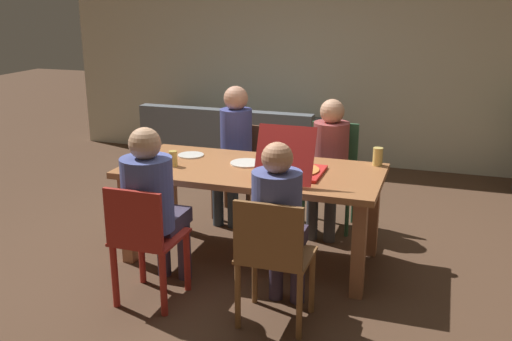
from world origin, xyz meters
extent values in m
plane|color=brown|center=(0.00, 0.00, 0.00)|extent=(20.00, 20.00, 0.00)
cube|color=beige|center=(0.00, 3.03, 1.34)|extent=(7.04, 0.12, 2.68)
cube|color=#A8683C|center=(0.00, 0.00, 0.74)|extent=(2.01, 0.94, 0.05)
cube|color=#A46642|center=(-0.90, -0.37, 0.36)|extent=(0.09, 0.09, 0.71)
cube|color=#A46642|center=(0.90, -0.37, 0.36)|extent=(0.09, 0.09, 0.71)
cube|color=#A46642|center=(-0.90, 0.37, 0.36)|extent=(0.09, 0.09, 0.71)
cube|color=#A46642|center=(0.90, 0.37, 0.36)|extent=(0.09, 0.09, 0.71)
cylinder|color=brown|center=(-0.27, 0.69, 0.23)|extent=(0.04, 0.04, 0.45)
cylinder|color=brown|center=(-0.62, 0.69, 0.23)|extent=(0.04, 0.04, 0.45)
cylinder|color=brown|center=(-0.27, 1.02, 0.23)|extent=(0.04, 0.04, 0.45)
cylinder|color=brown|center=(-0.62, 1.02, 0.23)|extent=(0.04, 0.04, 0.45)
cube|color=brown|center=(-0.45, 0.86, 0.46)|extent=(0.41, 0.39, 0.02)
cube|color=brown|center=(-0.45, 1.04, 0.67)|extent=(0.39, 0.03, 0.39)
cylinder|color=#34434F|center=(-0.38, 0.56, 0.24)|extent=(0.10, 0.10, 0.47)
cylinder|color=#34434F|center=(-0.52, 0.56, 0.24)|extent=(0.10, 0.10, 0.47)
cube|color=#34434F|center=(-0.45, 0.70, 0.52)|extent=(0.27, 0.31, 0.11)
cylinder|color=#454D9A|center=(-0.45, 0.86, 0.78)|extent=(0.30, 0.30, 0.52)
sphere|color=tan|center=(-0.45, 0.86, 1.14)|extent=(0.23, 0.23, 0.23)
cylinder|color=brown|center=(0.25, -0.67, 0.23)|extent=(0.04, 0.04, 0.45)
cylinder|color=brown|center=(0.65, -0.67, 0.23)|extent=(0.04, 0.04, 0.45)
cylinder|color=brown|center=(0.25, -1.01, 0.23)|extent=(0.04, 0.04, 0.45)
cylinder|color=brown|center=(0.65, -1.01, 0.23)|extent=(0.04, 0.04, 0.45)
cube|color=brown|center=(0.45, -0.84, 0.46)|extent=(0.46, 0.39, 0.02)
cube|color=brown|center=(0.45, -1.02, 0.67)|extent=(0.43, 0.03, 0.40)
cylinder|color=#3D3045|center=(0.37, -0.57, 0.24)|extent=(0.10, 0.10, 0.47)
cylinder|color=#3D3045|center=(0.53, -0.57, 0.24)|extent=(0.10, 0.10, 0.47)
cube|color=#3D3045|center=(0.45, -0.70, 0.52)|extent=(0.28, 0.28, 0.11)
cylinder|color=#4F599A|center=(0.45, -0.84, 0.77)|extent=(0.31, 0.31, 0.49)
sphere|color=tan|center=(0.45, -0.84, 1.10)|extent=(0.19, 0.19, 0.19)
cylinder|color=#326440|center=(0.65, 0.68, 0.23)|extent=(0.04, 0.04, 0.45)
cylinder|color=#326440|center=(0.25, 0.68, 0.23)|extent=(0.04, 0.04, 0.45)
cylinder|color=#326440|center=(0.65, 1.02, 0.23)|extent=(0.04, 0.04, 0.45)
cylinder|color=#326440|center=(0.25, 1.02, 0.23)|extent=(0.04, 0.04, 0.45)
cube|color=#326440|center=(0.45, 0.85, 0.46)|extent=(0.45, 0.39, 0.02)
cube|color=#326440|center=(0.45, 1.03, 0.71)|extent=(0.43, 0.03, 0.47)
cylinder|color=#414448|center=(0.53, 0.52, 0.24)|extent=(0.10, 0.10, 0.47)
cylinder|color=#414448|center=(0.37, 0.52, 0.24)|extent=(0.10, 0.10, 0.47)
cube|color=#414448|center=(0.45, 0.68, 0.52)|extent=(0.28, 0.34, 0.11)
cylinder|color=#9D4646|center=(0.45, 0.85, 0.75)|extent=(0.31, 0.31, 0.46)
sphere|color=tan|center=(0.45, 0.85, 1.08)|extent=(0.22, 0.22, 0.22)
cylinder|color=#AD2A21|center=(-0.63, -0.66, 0.23)|extent=(0.05, 0.05, 0.45)
cylinder|color=#AD2A21|center=(-0.27, -0.66, 0.23)|extent=(0.05, 0.05, 0.45)
cylinder|color=#AD2A21|center=(-0.63, -1.02, 0.23)|extent=(0.05, 0.05, 0.45)
cylinder|color=#AD2A21|center=(-0.27, -1.02, 0.23)|extent=(0.05, 0.05, 0.45)
cube|color=#AD2A21|center=(-0.45, -0.84, 0.46)|extent=(0.43, 0.43, 0.02)
cube|color=#AD2A21|center=(-0.45, -1.04, 0.67)|extent=(0.41, 0.03, 0.39)
cylinder|color=#40384E|center=(-0.53, -0.50, 0.24)|extent=(0.10, 0.10, 0.47)
cylinder|color=#40384E|center=(-0.36, -0.50, 0.24)|extent=(0.10, 0.10, 0.47)
cube|color=#40384E|center=(-0.45, -0.66, 0.52)|extent=(0.31, 0.36, 0.11)
cylinder|color=#4D5AA0|center=(-0.45, -0.84, 0.77)|extent=(0.35, 0.35, 0.50)
sphere|color=tan|center=(-0.45, -0.84, 1.12)|extent=(0.21, 0.21, 0.21)
cube|color=red|center=(0.35, -0.03, 0.77)|extent=(0.42, 0.42, 0.02)
cylinder|color=orange|center=(0.35, -0.03, 0.79)|extent=(0.37, 0.37, 0.01)
cube|color=red|center=(0.35, -0.31, 0.98)|extent=(0.42, 0.16, 0.39)
cylinder|color=white|center=(-0.60, 0.18, 0.76)|extent=(0.22, 0.22, 0.01)
cylinder|color=white|center=(-0.08, 0.10, 0.76)|extent=(0.26, 0.26, 0.01)
cylinder|color=silver|center=(-0.67, -0.26, 0.82)|extent=(0.07, 0.07, 0.12)
cylinder|color=#DFBF5C|center=(-0.60, -0.14, 0.82)|extent=(0.07, 0.07, 0.12)
cylinder|color=#E3C665|center=(0.91, 0.39, 0.83)|extent=(0.08, 0.08, 0.14)
cylinder|color=#B74830|center=(-0.83, -0.08, 0.82)|extent=(0.08, 0.08, 0.11)
cube|color=slate|center=(-1.06, 2.43, 0.21)|extent=(2.13, 0.82, 0.43)
cube|color=slate|center=(-1.06, 2.10, 0.60)|extent=(2.13, 0.16, 0.35)
cube|color=slate|center=(-2.03, 2.43, 0.52)|extent=(0.20, 0.78, 0.18)
cube|color=slate|center=(-0.10, 2.43, 0.52)|extent=(0.20, 0.78, 0.18)
camera|label=1|loc=(1.39, -4.07, 2.04)|focal=40.66mm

